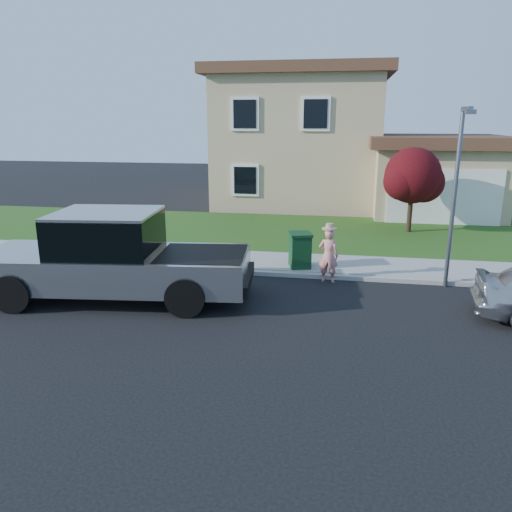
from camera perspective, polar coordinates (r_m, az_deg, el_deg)
The scene contains 10 objects.
ground at distance 11.76m, azimuth -2.33°, elevation -6.33°, with size 80.00×80.00×0.00m, color black.
curb at distance 14.30m, azimuth 4.05°, elevation -2.13°, with size 40.00×0.20×0.12m, color gray.
sidewalk at distance 15.34m, azimuth 4.48°, elevation -0.87°, with size 40.00×2.00×0.15m, color gray.
lawn at distance 19.70m, azimuth 5.75°, elevation 2.65°, with size 40.00×7.00×0.10m, color #214D16.
house at distance 27.11m, azimuth 7.90°, elevation 12.67°, with size 14.00×11.30×6.85m.
pickup_truck at distance 12.76m, azimuth -15.90°, elevation -0.32°, with size 6.90×2.97×2.20m.
woman at distance 13.75m, azimuth 8.28°, elevation 0.16°, with size 0.60×0.44×1.65m.
ornamental_tree at distance 20.22m, azimuth 17.56°, elevation 8.47°, with size 2.37×2.14×3.25m.
trash_bin at distance 14.63m, azimuth 5.04°, elevation 0.72°, with size 0.79×0.86×1.02m.
street_lamp at distance 13.78m, azimuth 21.88°, elevation 7.19°, with size 0.25×0.61×4.65m.
Camera 1 is at (2.34, -10.68, 4.32)m, focal length 35.00 mm.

